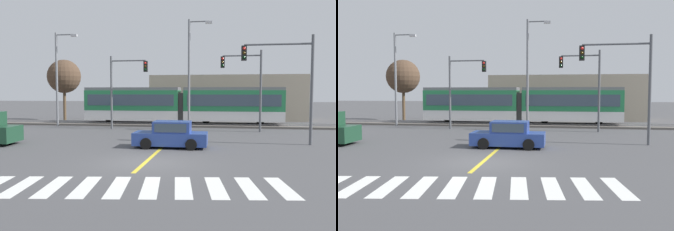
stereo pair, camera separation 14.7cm
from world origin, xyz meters
TOP-DOWN VIEW (x-y plane):
  - ground_plane at (0.00, 0.00)m, footprint 200.00×200.00m
  - track_bed at (0.00, 17.88)m, footprint 120.00×4.00m
  - rail_near at (0.00, 17.16)m, footprint 120.00×0.08m
  - rail_far at (0.00, 18.60)m, footprint 120.00×0.08m
  - light_rail_tram at (-0.46, 17.87)m, footprint 18.50×2.64m
  - crosswalk_stripe_2 at (-3.27, -4.65)m, footprint 0.94×2.85m
  - crosswalk_stripe_3 at (-2.18, -4.49)m, footprint 0.94×2.85m
  - crosswalk_stripe_4 at (-1.09, -4.34)m, footprint 0.94×2.85m
  - crosswalk_stripe_5 at (0.00, -4.19)m, footprint 0.94×2.85m
  - crosswalk_stripe_6 at (1.09, -4.04)m, footprint 0.94×2.85m
  - crosswalk_stripe_7 at (2.18, -3.89)m, footprint 0.94×2.85m
  - crosswalk_stripe_8 at (3.27, -3.74)m, footprint 0.94×2.85m
  - crosswalk_stripe_9 at (4.36, -3.59)m, footprint 0.94×2.85m
  - crosswalk_stripe_10 at (5.45, -3.44)m, footprint 0.94×2.85m
  - lane_centre_line at (0.00, 6.84)m, footprint 0.20×18.07m
  - sedan_crossing at (0.50, 4.46)m, footprint 4.21×1.94m
  - traffic_light_mid_right at (7.29, 6.77)m, footprint 4.25×0.38m
  - traffic_light_far_right at (5.31, 13.40)m, footprint 3.25×0.38m
  - traffic_light_far_left at (-5.00, 13.70)m, footprint 3.25×0.38m
  - street_lamp_west at (-11.51, 15.10)m, footprint 2.13×0.28m
  - street_lamp_centre at (0.69, 14.54)m, footprint 2.01×0.28m
  - bare_tree_far_west at (-14.01, 21.50)m, footprint 3.67×3.67m
  - building_backdrop_far at (3.74, 26.54)m, footprint 17.19×6.00m

SIDE VIEW (x-z plane):
  - ground_plane at x=0.00m, z-range 0.00..0.00m
  - lane_centre_line at x=0.00m, z-range 0.00..0.01m
  - crosswalk_stripe_2 at x=-3.27m, z-range 0.00..0.01m
  - crosswalk_stripe_3 at x=-2.18m, z-range 0.00..0.01m
  - crosswalk_stripe_4 at x=-1.09m, z-range 0.00..0.01m
  - crosswalk_stripe_5 at x=0.00m, z-range 0.00..0.01m
  - crosswalk_stripe_6 at x=1.09m, z-range 0.00..0.01m
  - crosswalk_stripe_7 at x=2.18m, z-range 0.00..0.01m
  - crosswalk_stripe_8 at x=3.27m, z-range 0.00..0.01m
  - crosswalk_stripe_9 at x=4.36m, z-range 0.00..0.01m
  - crosswalk_stripe_10 at x=5.45m, z-range 0.00..0.01m
  - track_bed at x=0.00m, z-range 0.00..0.18m
  - rail_near at x=0.00m, z-range 0.18..0.28m
  - rail_far at x=0.00m, z-range 0.18..0.28m
  - sedan_crossing at x=0.50m, z-range -0.06..1.46m
  - light_rail_tram at x=-0.46m, z-range 0.33..3.76m
  - building_backdrop_far at x=3.74m, z-range 0.00..5.07m
  - traffic_light_far_left at x=-5.00m, z-range 0.97..7.20m
  - traffic_light_far_right at x=5.31m, z-range 0.99..7.48m
  - traffic_light_mid_right at x=7.29m, z-range 1.03..7.62m
  - street_lamp_west at x=-11.51m, z-range 0.57..9.14m
  - bare_tree_far_west at x=-14.01m, z-range 1.50..8.23m
  - street_lamp_centre at x=0.69m, z-range 0.56..9.82m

